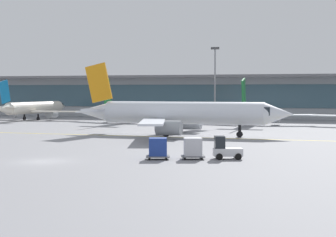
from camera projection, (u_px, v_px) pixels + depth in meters
name	position (u px, v px, depth m)	size (l,w,h in m)	color
ground_plane	(44.00, 161.00, 48.75)	(400.00, 400.00, 0.00)	gray
taxiway_centreline_stripe	(180.00, 137.00, 73.79)	(110.00, 0.36, 0.01)	yellow
terminal_concourse	(219.00, 96.00, 126.69)	(177.69, 11.00, 9.60)	#9EA3A8
gate_airplane_1	(34.00, 108.00, 116.66)	(23.16, 25.00, 8.28)	silver
gate_airplane_2	(130.00, 110.00, 106.82)	(23.17, 25.00, 8.28)	white
gate_airplane_3	(252.00, 111.00, 100.55)	(23.24, 24.93, 8.28)	white
taxiing_regional_jet	(181.00, 114.00, 75.67)	(30.65, 28.57, 10.18)	silver
baggage_tug	(225.00, 149.00, 50.31)	(2.90, 2.23, 2.10)	silver
cargo_dolly_lead	(193.00, 148.00, 50.24)	(2.48, 2.15, 1.94)	#595B60
cargo_dolly_trailing	(158.00, 148.00, 50.16)	(2.48, 2.15, 1.94)	#595B60
apron_light_mast_1	(215.00, 80.00, 118.62)	(1.80, 0.36, 15.41)	gray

